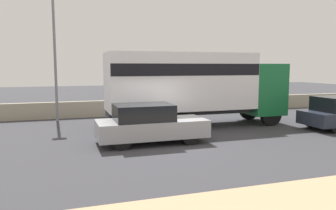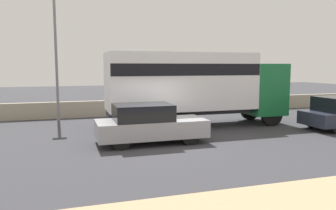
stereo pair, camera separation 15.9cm
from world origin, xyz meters
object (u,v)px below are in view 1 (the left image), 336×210
Objects in this scene: street_lamp at (54,41)px; box_truck at (194,83)px; pedestrian at (254,97)px; car_hatchback at (149,124)px.

box_truck is at bearing -29.54° from street_lamp.
car_hatchback is at bearing -142.74° from pedestrian.
box_truck is at bearing -146.03° from pedestrian.
pedestrian is (9.00, 6.85, 0.20)m from car_hatchback.
car_hatchback is 2.30× the size of pedestrian.
street_lamp reaches higher than pedestrian.
box_truck is at bearing 43.01° from car_hatchback.
box_truck is 4.86× the size of pedestrian.
street_lamp is at bearing 118.11° from car_hatchback.
street_lamp is 1.77× the size of car_hatchback.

